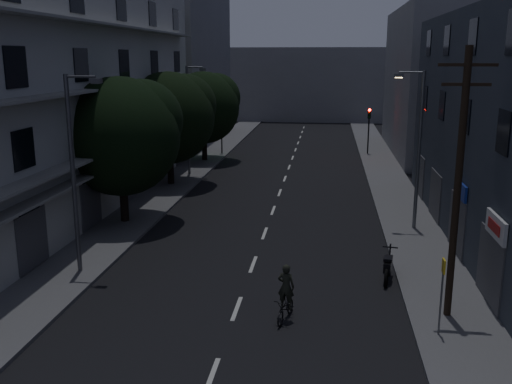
% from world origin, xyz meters
% --- Properties ---
extents(ground, '(160.00, 160.00, 0.00)m').
position_xyz_m(ground, '(0.00, 25.00, 0.00)').
color(ground, black).
rests_on(ground, ground).
extents(sidewalk_left, '(3.00, 90.00, 0.15)m').
position_xyz_m(sidewalk_left, '(-7.50, 25.00, 0.07)').
color(sidewalk_left, '#565659').
rests_on(sidewalk_left, ground).
extents(sidewalk_right, '(3.00, 90.00, 0.15)m').
position_xyz_m(sidewalk_right, '(7.50, 25.00, 0.07)').
color(sidewalk_right, '#565659').
rests_on(sidewalk_right, ground).
extents(lane_markings, '(0.15, 60.50, 0.01)m').
position_xyz_m(lane_markings, '(0.00, 31.25, 0.01)').
color(lane_markings, beige).
rests_on(lane_markings, ground).
extents(building_left, '(7.00, 36.00, 14.00)m').
position_xyz_m(building_left, '(-11.98, 18.00, 6.99)').
color(building_left, '#B1B1AC').
rests_on(building_left, ground).
extents(building_far_left, '(6.00, 20.00, 16.00)m').
position_xyz_m(building_far_left, '(-12.00, 48.00, 8.00)').
color(building_far_left, slate).
rests_on(building_far_left, ground).
extents(building_far_right, '(6.00, 20.00, 13.00)m').
position_xyz_m(building_far_right, '(12.00, 42.00, 6.50)').
color(building_far_right, slate).
rests_on(building_far_right, ground).
extents(building_far_end, '(24.00, 8.00, 10.00)m').
position_xyz_m(building_far_end, '(0.00, 70.00, 5.00)').
color(building_far_end, slate).
rests_on(building_far_end, ground).
extents(tree_near, '(6.24, 6.24, 7.69)m').
position_xyz_m(tree_near, '(-7.64, 16.43, 4.96)').
color(tree_near, black).
rests_on(tree_near, sidewalk_left).
extents(tree_mid, '(6.25, 6.25, 7.69)m').
position_xyz_m(tree_mid, '(-7.67, 25.79, 4.96)').
color(tree_mid, black).
rests_on(tree_mid, sidewalk_left).
extents(tree_far, '(6.04, 6.04, 7.47)m').
position_xyz_m(tree_far, '(-7.34, 35.32, 4.83)').
color(tree_far, black).
rests_on(tree_far, sidewalk_left).
extents(traffic_signal_far_right, '(0.28, 0.37, 4.10)m').
position_xyz_m(traffic_signal_far_right, '(6.72, 40.21, 3.10)').
color(traffic_signal_far_right, black).
rests_on(traffic_signal_far_right, sidewalk_right).
extents(traffic_signal_far_left, '(0.28, 0.37, 4.10)m').
position_xyz_m(traffic_signal_far_left, '(-6.57, 38.88, 3.10)').
color(traffic_signal_far_left, black).
rests_on(traffic_signal_far_left, sidewalk_left).
extents(street_lamp_left_near, '(1.51, 0.25, 8.00)m').
position_xyz_m(street_lamp_left_near, '(-6.88, 9.02, 4.60)').
color(street_lamp_left_near, '#515258').
rests_on(street_lamp_left_near, sidewalk_left).
extents(street_lamp_right, '(1.51, 0.25, 8.00)m').
position_xyz_m(street_lamp_right, '(7.52, 17.01, 4.60)').
color(street_lamp_right, slate).
rests_on(street_lamp_right, sidewalk_right).
extents(street_lamp_left_far, '(1.51, 0.25, 8.00)m').
position_xyz_m(street_lamp_left_far, '(-7.19, 29.35, 4.60)').
color(street_lamp_left_far, '#5C5D63').
rests_on(street_lamp_left_far, sidewalk_left).
extents(utility_pole, '(1.80, 0.24, 9.00)m').
position_xyz_m(utility_pole, '(7.32, 6.63, 4.87)').
color(utility_pole, black).
rests_on(utility_pole, sidewalk_right).
extents(bus_stop_sign, '(0.06, 0.35, 2.52)m').
position_xyz_m(bus_stop_sign, '(6.76, 5.13, 1.89)').
color(bus_stop_sign, '#595B60').
rests_on(bus_stop_sign, sidewalk_right).
extents(motorcycle, '(0.69, 2.11, 1.36)m').
position_xyz_m(motorcycle, '(5.61, 9.90, 0.54)').
color(motorcycle, black).
rests_on(motorcycle, ground).
extents(cyclist, '(0.92, 1.68, 2.02)m').
position_xyz_m(cyclist, '(1.81, 5.82, 0.68)').
color(cyclist, black).
rests_on(cyclist, ground).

